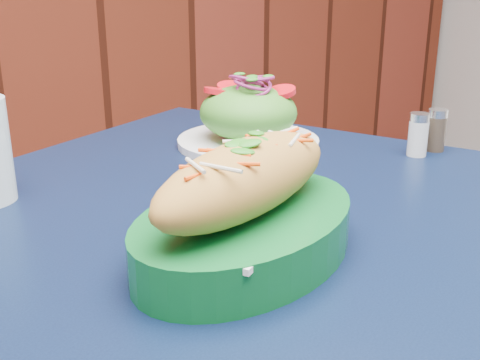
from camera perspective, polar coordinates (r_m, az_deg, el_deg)
cafe_table at (r=0.76m, az=0.18°, el=-8.71°), size 1.04×1.04×0.75m
banh_mi_basket at (r=0.59m, az=0.58°, el=-2.75°), size 0.32×0.26×0.13m
salad_plate at (r=0.97m, az=0.78°, el=5.94°), size 0.23×0.23×0.12m
salt_shaker at (r=0.96m, az=16.53°, el=4.15°), size 0.03×0.03×0.07m
pepper_shaker at (r=0.99m, az=18.12°, el=4.52°), size 0.03×0.03×0.07m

